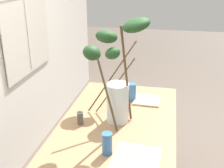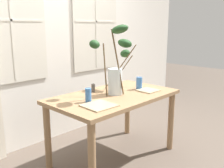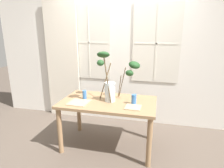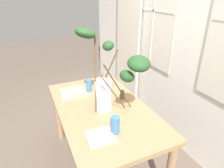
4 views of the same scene
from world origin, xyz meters
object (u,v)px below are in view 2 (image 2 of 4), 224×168
plate_square_left (99,106)px  dining_table (114,104)px  vase_with_branches (117,64)px  plate_square_right (148,90)px  pillar_candle (93,88)px  drinking_glass_blue_right (139,83)px  drinking_glass_blue_left (88,95)px

plate_square_left → dining_table: bearing=24.6°
vase_with_branches → plate_square_right: (0.31, -0.20, -0.32)m
vase_with_branches → pillar_candle: size_ratio=7.45×
drinking_glass_blue_right → pillar_candle: size_ratio=1.40×
vase_with_branches → pillar_candle: (-0.16, 0.22, -0.28)m
dining_table → drinking_glass_blue_left: drinking_glass_blue_left is taller
plate_square_right → pillar_candle: (-0.47, 0.42, 0.04)m
dining_table → plate_square_right: size_ratio=6.65×
vase_with_branches → drinking_glass_blue_right: size_ratio=5.32×
drinking_glass_blue_left → drinking_glass_blue_right: size_ratio=0.95×
vase_with_branches → drinking_glass_blue_right: bearing=-13.6°
dining_table → drinking_glass_blue_right: 0.42m
drinking_glass_blue_right → drinking_glass_blue_left: bearing=177.1°
drinking_glass_blue_left → plate_square_left: size_ratio=0.50×
plate_square_left → pillar_candle: pillar_candle is taller
drinking_glass_blue_left → plate_square_left: (-0.02, -0.17, -0.06)m
drinking_glass_blue_left → plate_square_right: size_ratio=0.65×
plate_square_right → pillar_candle: pillar_candle is taller
drinking_glass_blue_left → plate_square_right: bearing=-12.2°
vase_with_branches → drinking_glass_blue_right: vase_with_branches is taller
vase_with_branches → plate_square_left: size_ratio=2.81×
drinking_glass_blue_left → plate_square_right: drinking_glass_blue_left is taller
dining_table → vase_with_branches: size_ratio=1.81×
dining_table → drinking_glass_blue_left: size_ratio=10.16×
dining_table → pillar_candle: 0.30m
drinking_glass_blue_right → pillar_candle: drinking_glass_blue_right is taller
vase_with_branches → drinking_glass_blue_right: (0.30, -0.07, -0.25)m
dining_table → vase_with_branches: vase_with_branches is taller
drinking_glass_blue_left → pillar_candle: 0.39m
dining_table → plate_square_right: 0.44m
dining_table → plate_square_right: (0.39, -0.17, 0.11)m
vase_with_branches → drinking_glass_blue_left: 0.52m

